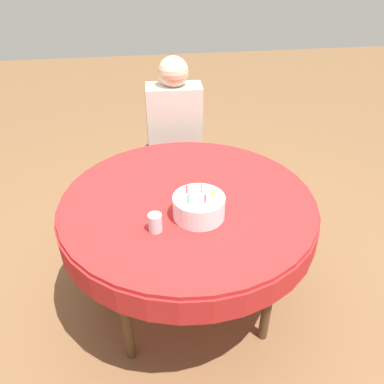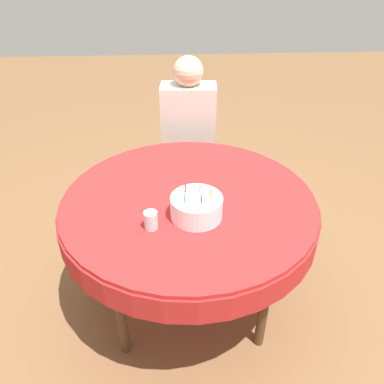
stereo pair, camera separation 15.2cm
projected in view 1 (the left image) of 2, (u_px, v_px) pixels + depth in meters
ground_plane at (188, 294)px, 2.29m from camera, size 12.00×12.00×0.00m
dining_table at (188, 211)px, 1.94m from camera, size 1.31×1.31×0.72m
chair at (175, 147)px, 2.87m from camera, size 0.48×0.48×0.91m
person at (175, 125)px, 2.66m from camera, size 0.40×0.32×1.18m
birthday_cake at (199, 207)px, 1.74m from camera, size 0.24×0.24×0.15m
drinking_glass at (155, 223)px, 1.65m from camera, size 0.06×0.06×0.09m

